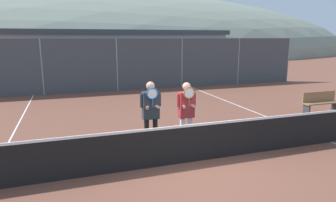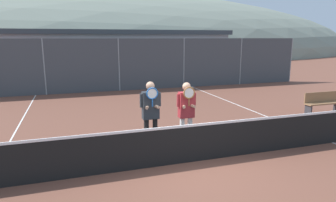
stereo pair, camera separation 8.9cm
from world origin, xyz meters
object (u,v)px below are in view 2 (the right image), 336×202
Objects in this scene: player_leftmost at (151,111)px; player_center_left at (186,110)px; car_left_of_center at (88,70)px; bench_courtside at (322,102)px; car_center at (165,68)px; car_right_of_center at (231,65)px.

player_leftmost is 0.96m from player_center_left.
car_left_of_center reaches higher than bench_courtside.
player_center_left is at bearing -81.79° from car_left_of_center.
car_left_of_center is 5.11m from car_center.
car_left_of_center is 2.90× the size of bench_courtside.
player_leftmost is 0.40× the size of car_left_of_center.
car_center is 2.83× the size of bench_courtside.
player_leftmost is 12.43m from car_left_of_center.
bench_courtside is at bearing -73.42° from car_center.
car_center is 0.94× the size of car_right_of_center.
player_leftmost is 13.02m from car_center.
player_center_left is at bearing -104.99° from car_center.
car_left_of_center is (-1.80, 12.46, -0.17)m from player_center_left.
car_left_of_center is 1.02× the size of car_center.
car_right_of_center is (9.47, 12.47, -0.16)m from player_leftmost.
car_right_of_center reaches higher than car_left_of_center.
player_leftmost reaches higher than bench_courtside.
player_leftmost is at bearing -166.57° from bench_courtside.
bench_courtside is at bearing -100.94° from car_right_of_center.
bench_courtside is (7.40, 1.77, -0.64)m from player_leftmost.
player_center_left reaches higher than car_left_of_center.
car_left_of_center is 13.46m from bench_courtside.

